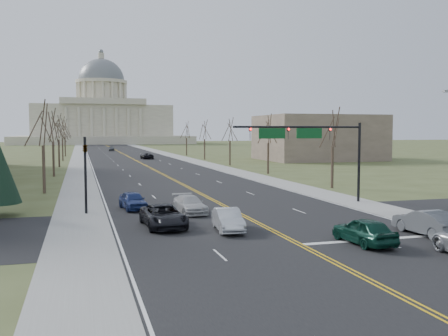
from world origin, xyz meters
TOP-DOWN VIEW (x-y plane):
  - ground at (0.00, 0.00)m, footprint 600.00×600.00m
  - road at (0.00, 110.00)m, footprint 20.00×380.00m
  - cross_road at (0.00, 6.00)m, footprint 120.00×14.00m
  - sidewalk_left at (-12.00, 110.00)m, footprint 4.00×380.00m
  - sidewalk_right at (12.00, 110.00)m, footprint 4.00×380.00m
  - center_line at (0.00, 110.00)m, footprint 0.42×380.00m
  - edge_line_left at (-9.80, 110.00)m, footprint 0.15×380.00m
  - edge_line_right at (9.80, 110.00)m, footprint 0.15×380.00m
  - stop_bar at (5.00, -1.00)m, footprint 9.50×0.50m
  - capitol at (0.00, 249.91)m, footprint 90.00×60.00m
  - signal_mast at (7.45, 13.50)m, footprint 12.12×0.44m
  - signal_left at (-11.50, 13.50)m, footprint 0.32×0.36m
  - tree_r_0 at (15.50, 24.00)m, footprint 3.74×3.74m
  - tree_l_0 at (-15.50, 28.00)m, footprint 3.96×3.96m
  - tree_r_1 at (15.50, 44.00)m, footprint 3.74×3.74m
  - tree_l_1 at (-15.50, 48.00)m, footprint 3.96×3.96m
  - tree_r_2 at (15.50, 64.00)m, footprint 3.74×3.74m
  - tree_l_2 at (-15.50, 68.00)m, footprint 3.96×3.96m
  - tree_r_3 at (15.50, 84.00)m, footprint 3.74×3.74m
  - tree_l_3 at (-15.50, 88.00)m, footprint 3.96×3.96m
  - tree_r_4 at (15.50, 104.00)m, footprint 3.74×3.74m
  - tree_l_4 at (-15.50, 108.00)m, footprint 3.96×3.96m
  - bldg_right_mass at (40.00, 76.00)m, footprint 25.00×20.00m
  - car_nb_inner_lead at (3.57, -1.84)m, footprint 2.08×4.61m
  - car_nb_outer_lead at (8.64, -0.74)m, footprint 1.86×4.86m
  - car_sb_inner_lead at (-2.80, 3.93)m, footprint 1.94×4.47m
  - car_sb_outer_lead at (-6.59, 6.32)m, footprint 2.78×5.57m
  - car_sb_inner_second at (-3.68, 11.47)m, footprint 2.28×4.86m
  - car_sb_outer_second at (-7.76, 14.63)m, footprint 2.29×4.50m
  - car_far_nb at (3.08, 90.03)m, footprint 2.72×5.24m
  - car_far_sb at (-1.84, 140.93)m, footprint 2.16×4.81m

SIDE VIEW (x-z plane):
  - ground at x=0.00m, z-range 0.00..0.00m
  - road at x=0.00m, z-range 0.00..0.01m
  - cross_road at x=0.00m, z-range 0.00..0.01m
  - sidewalk_left at x=-12.00m, z-range 0.00..0.03m
  - sidewalk_right at x=12.00m, z-range 0.00..0.03m
  - center_line at x=0.00m, z-range 0.01..0.02m
  - edge_line_left at x=-9.80m, z-range 0.01..0.02m
  - edge_line_right at x=9.80m, z-range 0.01..0.02m
  - stop_bar at x=5.00m, z-range 0.01..0.02m
  - car_sb_inner_second at x=-3.68m, z-range 0.01..1.38m
  - car_far_nb at x=3.08m, z-range 0.01..1.42m
  - car_sb_inner_lead at x=-2.80m, z-range 0.01..1.44m
  - car_sb_outer_second at x=-7.76m, z-range 0.01..1.48m
  - car_sb_outer_lead at x=-6.59m, z-range 0.01..1.53m
  - car_nb_inner_lead at x=3.57m, z-range 0.01..1.55m
  - car_nb_outer_lead at x=8.64m, z-range 0.01..1.59m
  - car_far_sb at x=-1.84m, z-range 0.01..1.62m
  - signal_left at x=-11.50m, z-range 0.71..6.71m
  - bldg_right_mass at x=40.00m, z-range 0.00..10.00m
  - signal_mast at x=7.45m, z-range 2.16..9.36m
  - tree_r_0 at x=15.50m, z-range 2.30..10.80m
  - tree_r_1 at x=15.50m, z-range 2.30..10.80m
  - tree_r_2 at x=15.50m, z-range 2.30..10.80m
  - tree_r_3 at x=15.50m, z-range 2.30..10.80m
  - tree_r_4 at x=15.50m, z-range 2.30..10.80m
  - tree_l_0 at x=-15.50m, z-range 2.44..11.44m
  - tree_l_1 at x=-15.50m, z-range 2.44..11.44m
  - tree_l_2 at x=-15.50m, z-range 2.44..11.44m
  - tree_l_3 at x=-15.50m, z-range 2.44..11.44m
  - tree_l_4 at x=-15.50m, z-range 2.44..11.44m
  - capitol at x=0.00m, z-range -10.80..39.20m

